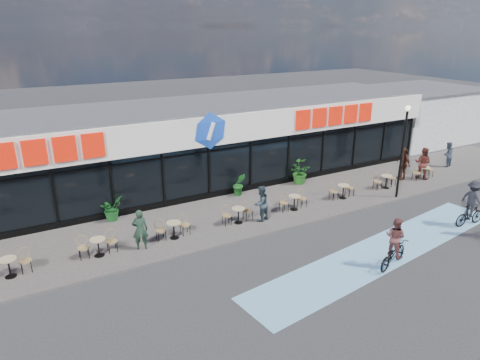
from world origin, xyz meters
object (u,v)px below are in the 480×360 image
at_px(lamp_post, 403,144).
at_px(potted_plant_mid, 239,184).
at_px(patron_right, 261,203).
at_px(potted_plant_right, 299,172).
at_px(cyclist_b, 472,205).
at_px(patron_left, 140,230).
at_px(pedestrian_b, 423,163).
at_px(pedestrian_a, 403,164).
at_px(pedestrian_c, 447,154).
at_px(potted_plant_left, 111,209).

bearing_deg(lamp_post, potted_plant_mid, 149.49).
xyz_separation_m(lamp_post, patron_right, (-7.90, 0.98, -2.07)).
relative_size(potted_plant_right, cyclist_b, 0.62).
xyz_separation_m(patron_right, cyclist_b, (8.30, -4.89, 0.03)).
relative_size(patron_left, patron_right, 1.01).
height_order(patron_right, pedestrian_b, pedestrian_b).
relative_size(potted_plant_mid, cyclist_b, 0.57).
relative_size(potted_plant_right, pedestrian_b, 0.71).
height_order(pedestrian_a, cyclist_b, cyclist_b).
bearing_deg(pedestrian_a, patron_right, -73.95).
relative_size(potted_plant_mid, patron_right, 0.72).
relative_size(potted_plant_mid, pedestrian_c, 0.76).
distance_m(potted_plant_left, pedestrian_b, 17.87).
bearing_deg(pedestrian_c, cyclist_b, 32.51).
relative_size(pedestrian_a, pedestrian_c, 1.18).
bearing_deg(pedestrian_b, potted_plant_left, 56.01).
height_order(patron_left, cyclist_b, cyclist_b).
distance_m(potted_plant_right, patron_right, 5.59).
xyz_separation_m(patron_left, cyclist_b, (14.01, -4.91, 0.02)).
bearing_deg(pedestrian_c, patron_left, -7.24).
distance_m(lamp_post, cyclist_b, 4.43).
distance_m(pedestrian_b, pedestrian_c, 3.41).
bearing_deg(pedestrian_c, pedestrian_a, -6.59).
bearing_deg(patron_right, potted_plant_right, -161.27).
distance_m(potted_plant_left, potted_plant_right, 10.63).
height_order(lamp_post, patron_right, lamp_post).
bearing_deg(potted_plant_left, cyclist_b, -30.01).
relative_size(patron_right, pedestrian_c, 1.06).
height_order(potted_plant_mid, pedestrian_c, pedestrian_c).
bearing_deg(potted_plant_mid, potted_plant_right, -0.39).
relative_size(potted_plant_left, patron_right, 0.65).
height_order(patron_left, patron_right, patron_left).
distance_m(pedestrian_a, pedestrian_c, 4.45).
height_order(pedestrian_a, pedestrian_b, pedestrian_a).
height_order(patron_right, pedestrian_a, pedestrian_a).
bearing_deg(potted_plant_mid, cyclist_b, -46.92).
distance_m(lamp_post, patron_right, 8.22).
xyz_separation_m(lamp_post, potted_plant_mid, (-7.25, 4.27, -2.31)).
relative_size(potted_plant_mid, pedestrian_b, 0.65).
bearing_deg(cyclist_b, potted_plant_right, 114.79).
bearing_deg(cyclist_b, patron_left, 160.69).
bearing_deg(pedestrian_a, potted_plant_mid, -92.69).
xyz_separation_m(potted_plant_right, pedestrian_b, (6.99, -2.82, 0.28)).
bearing_deg(patron_right, potted_plant_left, -46.36).
xyz_separation_m(potted_plant_right, cyclist_b, (3.77, -8.16, 0.21)).
height_order(potted_plant_left, potted_plant_mid, potted_plant_mid).
distance_m(potted_plant_mid, cyclist_b, 11.21).
xyz_separation_m(pedestrian_a, cyclist_b, (-2.09, -5.80, -0.08)).
distance_m(pedestrian_b, cyclist_b, 6.23).
bearing_deg(cyclist_b, pedestrian_c, 43.12).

